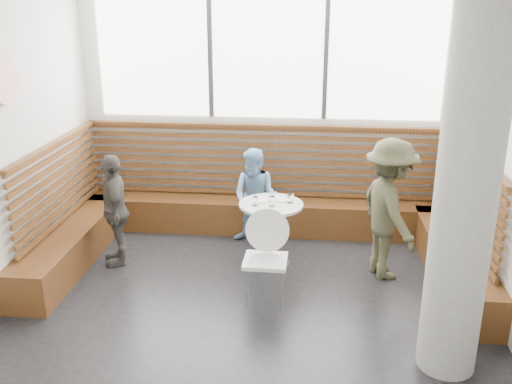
# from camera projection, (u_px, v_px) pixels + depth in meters

# --- Properties ---
(room) EXTENTS (5.00, 5.00, 3.20)m
(room) POSITION_uv_depth(u_px,v_px,m) (245.00, 166.00, 5.29)
(room) COLOR silver
(room) RESTS_ON ground
(booth) EXTENTS (5.00, 2.50, 1.44)m
(booth) POSITION_uv_depth(u_px,v_px,m) (262.00, 216.00, 7.34)
(booth) COLOR #482A12
(booth) RESTS_ON ground
(concrete_column) EXTENTS (0.50, 0.50, 3.20)m
(concrete_column) POSITION_uv_depth(u_px,v_px,m) (466.00, 194.00, 4.54)
(concrete_column) COLOR gray
(concrete_column) RESTS_ON ground
(wall_art) EXTENTS (0.03, 0.50, 0.50)m
(wall_art) POSITION_uv_depth(u_px,v_px,m) (4.00, 80.00, 5.66)
(wall_art) COLOR white
(wall_art) RESTS_ON room
(cafe_table) EXTENTS (0.76, 0.76, 0.78)m
(cafe_table) POSITION_uv_depth(u_px,v_px,m) (271.00, 221.00, 6.77)
(cafe_table) COLOR silver
(cafe_table) RESTS_ON ground
(cafe_chair) EXTENTS (0.47, 0.46, 0.98)m
(cafe_chair) POSITION_uv_depth(u_px,v_px,m) (266.00, 249.00, 5.98)
(cafe_chair) COLOR white
(cafe_chair) RESTS_ON ground
(adult_man) EXTENTS (0.92, 1.19, 1.63)m
(adult_man) POSITION_uv_depth(u_px,v_px,m) (389.00, 210.00, 6.42)
(adult_man) COLOR #40412B
(adult_man) RESTS_ON ground
(child_back) EXTENTS (0.73, 0.64, 1.27)m
(child_back) POSITION_uv_depth(u_px,v_px,m) (256.00, 197.00, 7.33)
(child_back) COLOR #7EAEDB
(child_back) RESTS_ON ground
(child_left) EXTENTS (0.60, 0.86, 1.36)m
(child_left) POSITION_uv_depth(u_px,v_px,m) (115.00, 210.00, 6.79)
(child_left) COLOR #494642
(child_left) RESTS_ON ground
(plate_near) EXTENTS (0.20, 0.20, 0.01)m
(plate_near) POSITION_uv_depth(u_px,v_px,m) (261.00, 200.00, 6.79)
(plate_near) COLOR white
(plate_near) RESTS_ON cafe_table
(plate_far) EXTENTS (0.20, 0.20, 0.01)m
(plate_far) POSITION_uv_depth(u_px,v_px,m) (282.00, 199.00, 6.82)
(plate_far) COLOR white
(plate_far) RESTS_ON cafe_table
(glass_left) EXTENTS (0.06, 0.06, 0.10)m
(glass_left) POSITION_uv_depth(u_px,v_px,m) (255.00, 201.00, 6.63)
(glass_left) COLOR white
(glass_left) RESTS_ON cafe_table
(glass_mid) EXTENTS (0.07, 0.07, 0.12)m
(glass_mid) POSITION_uv_depth(u_px,v_px,m) (272.00, 201.00, 6.61)
(glass_mid) COLOR white
(glass_mid) RESTS_ON cafe_table
(glass_right) EXTENTS (0.08, 0.08, 0.12)m
(glass_right) POSITION_uv_depth(u_px,v_px,m) (290.00, 198.00, 6.71)
(glass_right) COLOR white
(glass_right) RESTS_ON cafe_table
(menu_card) EXTENTS (0.21, 0.17, 0.00)m
(menu_card) POSITION_uv_depth(u_px,v_px,m) (270.00, 209.00, 6.53)
(menu_card) COLOR #A5C64C
(menu_card) RESTS_ON cafe_table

